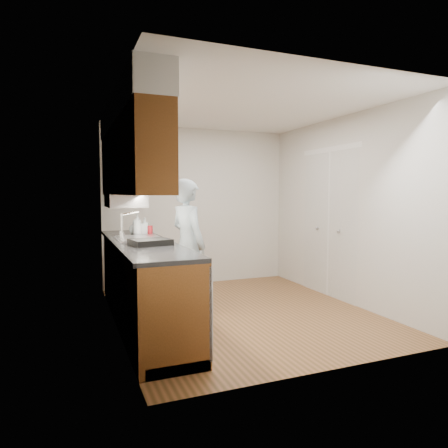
% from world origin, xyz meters
% --- Properties ---
extents(floor, '(3.50, 3.50, 0.00)m').
position_xyz_m(floor, '(0.00, 0.00, 0.00)').
color(floor, brown).
rests_on(floor, ground).
extents(ceiling, '(3.50, 3.50, 0.00)m').
position_xyz_m(ceiling, '(0.00, 0.00, 2.50)').
color(ceiling, white).
rests_on(ceiling, wall_left).
extents(wall_left, '(0.02, 3.50, 2.50)m').
position_xyz_m(wall_left, '(-1.50, 0.00, 1.25)').
color(wall_left, beige).
rests_on(wall_left, floor).
extents(wall_right, '(0.02, 3.50, 2.50)m').
position_xyz_m(wall_right, '(1.50, 0.00, 1.25)').
color(wall_right, beige).
rests_on(wall_right, floor).
extents(wall_back, '(3.00, 0.02, 2.50)m').
position_xyz_m(wall_back, '(0.00, 1.75, 1.25)').
color(wall_back, beige).
rests_on(wall_back, floor).
extents(counter, '(0.64, 2.80, 1.30)m').
position_xyz_m(counter, '(-1.20, -0.00, 0.49)').
color(counter, brown).
rests_on(counter, floor).
extents(upper_cabinets, '(0.47, 2.80, 1.21)m').
position_xyz_m(upper_cabinets, '(-1.33, 0.05, 1.95)').
color(upper_cabinets, brown).
rests_on(upper_cabinets, wall_left).
extents(closet_door, '(0.02, 1.22, 2.05)m').
position_xyz_m(closet_door, '(1.49, 0.30, 1.02)').
color(closet_door, white).
rests_on(closet_door, wall_right).
extents(floor_mat, '(0.70, 0.90, 0.01)m').
position_xyz_m(floor_mat, '(-0.59, 0.31, 0.01)').
color(floor_mat, '#5C5C5E').
rests_on(floor_mat, floor).
extents(person, '(0.59, 0.74, 1.84)m').
position_xyz_m(person, '(-0.59, 0.31, 0.94)').
color(person, '#93A7B3').
rests_on(person, floor_mat).
extents(soap_bottle_a, '(0.13, 0.13, 0.27)m').
position_xyz_m(soap_bottle_a, '(-1.15, 0.66, 1.08)').
color(soap_bottle_a, silver).
rests_on(soap_bottle_a, counter).
extents(soap_bottle_b, '(0.12, 0.12, 0.22)m').
position_xyz_m(soap_bottle_b, '(-1.05, 0.71, 1.05)').
color(soap_bottle_b, silver).
rests_on(soap_bottle_b, counter).
extents(soap_bottle_c, '(0.19, 0.19, 0.17)m').
position_xyz_m(soap_bottle_c, '(-1.17, 0.81, 1.03)').
color(soap_bottle_c, silver).
rests_on(soap_bottle_c, counter).
extents(soda_can, '(0.08, 0.08, 0.12)m').
position_xyz_m(soda_can, '(-1.00, 0.61, 1.00)').
color(soda_can, '#B31E28').
rests_on(soda_can, counter).
extents(dish_rack, '(0.43, 0.38, 0.06)m').
position_xyz_m(dish_rack, '(-1.19, -0.36, 0.97)').
color(dish_rack, black).
rests_on(dish_rack, counter).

